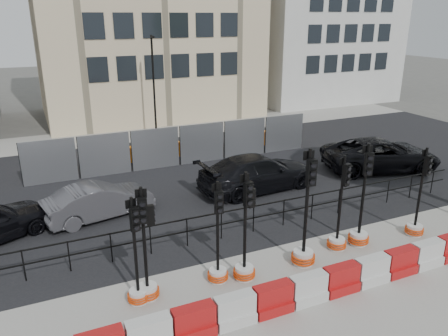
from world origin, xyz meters
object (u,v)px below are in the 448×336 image
traffic_signal_a (138,282)px  traffic_signal_h (416,218)px  car_c (258,173)px  traffic_signal_d (245,255)px

traffic_signal_a → traffic_signal_h: 9.43m
traffic_signal_a → car_c: (6.54, 5.63, 0.15)m
traffic_signal_a → traffic_signal_h: bearing=-14.3°
traffic_signal_d → car_c: traffic_signal_d is taller
traffic_signal_a → traffic_signal_h: traffic_signal_h is taller
traffic_signal_a → traffic_signal_h: (9.43, -0.21, 0.03)m
traffic_signal_a → traffic_signal_d: 3.01m
traffic_signal_a → traffic_signal_h: size_ratio=0.95×
traffic_signal_a → traffic_signal_d: traffic_signal_d is taller
traffic_signal_d → car_c: bearing=49.6°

